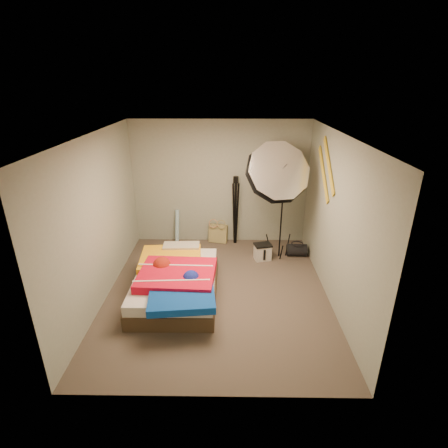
{
  "coord_description": "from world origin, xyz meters",
  "views": [
    {
      "loc": [
        0.18,
        -4.78,
        3.2
      ],
      "look_at": [
        0.1,
        0.6,
        0.95
      ],
      "focal_mm": 28.0,
      "sensor_mm": 36.0,
      "label": 1
    }
  ],
  "objects_px": {
    "wrapping_roll": "(177,226)",
    "camera_case": "(263,252)",
    "bed": "(176,281)",
    "duffel_bag": "(297,250)",
    "photo_umbrella": "(277,174)",
    "camera_tripod": "(236,206)",
    "tote_bag": "(218,233)"
  },
  "relations": [
    {
      "from": "tote_bag",
      "to": "bed",
      "type": "height_order",
      "value": "bed"
    },
    {
      "from": "camera_tripod",
      "to": "duffel_bag",
      "type": "bearing_deg",
      "value": -25.05
    },
    {
      "from": "camera_case",
      "to": "photo_umbrella",
      "type": "distance_m",
      "value": 1.55
    },
    {
      "from": "wrapping_roll",
      "to": "camera_case",
      "type": "bearing_deg",
      "value": -23.97
    },
    {
      "from": "wrapping_roll",
      "to": "photo_umbrella",
      "type": "height_order",
      "value": "photo_umbrella"
    },
    {
      "from": "tote_bag",
      "to": "camera_case",
      "type": "height_order",
      "value": "tote_bag"
    },
    {
      "from": "tote_bag",
      "to": "camera_case",
      "type": "bearing_deg",
      "value": -28.74
    },
    {
      "from": "duffel_bag",
      "to": "camera_tripod",
      "type": "distance_m",
      "value": 1.49
    },
    {
      "from": "tote_bag",
      "to": "wrapping_roll",
      "type": "bearing_deg",
      "value": -167.3
    },
    {
      "from": "tote_bag",
      "to": "photo_umbrella",
      "type": "bearing_deg",
      "value": -24.92
    },
    {
      "from": "camera_case",
      "to": "duffel_bag",
      "type": "bearing_deg",
      "value": -0.22
    },
    {
      "from": "wrapping_roll",
      "to": "photo_umbrella",
      "type": "distance_m",
      "value": 2.45
    },
    {
      "from": "camera_case",
      "to": "camera_tripod",
      "type": "distance_m",
      "value": 1.12
    },
    {
      "from": "bed",
      "to": "tote_bag",
      "type": "bearing_deg",
      "value": 73.35
    },
    {
      "from": "bed",
      "to": "camera_tripod",
      "type": "xyz_separation_m",
      "value": [
        0.95,
        1.95,
        0.56
      ]
    },
    {
      "from": "camera_tripod",
      "to": "wrapping_roll",
      "type": "bearing_deg",
      "value": 178.11
    },
    {
      "from": "camera_tripod",
      "to": "photo_umbrella",
      "type": "bearing_deg",
      "value": -48.13
    },
    {
      "from": "tote_bag",
      "to": "photo_umbrella",
      "type": "relative_size",
      "value": 0.16
    },
    {
      "from": "wrapping_roll",
      "to": "bed",
      "type": "bearing_deg",
      "value": -82.6
    },
    {
      "from": "duffel_bag",
      "to": "bed",
      "type": "height_order",
      "value": "bed"
    },
    {
      "from": "camera_case",
      "to": "bed",
      "type": "distance_m",
      "value": 1.91
    },
    {
      "from": "wrapping_roll",
      "to": "camera_tripod",
      "type": "relative_size",
      "value": 0.48
    },
    {
      "from": "wrapping_roll",
      "to": "camera_case",
      "type": "relative_size",
      "value": 2.37
    },
    {
      "from": "photo_umbrella",
      "to": "camera_case",
      "type": "bearing_deg",
      "value": 168.59
    },
    {
      "from": "tote_bag",
      "to": "camera_case",
      "type": "xyz_separation_m",
      "value": [
        0.87,
        -0.77,
        -0.04
      ]
    },
    {
      "from": "camera_case",
      "to": "photo_umbrella",
      "type": "height_order",
      "value": "photo_umbrella"
    },
    {
      "from": "photo_umbrella",
      "to": "tote_bag",
      "type": "bearing_deg",
      "value": 142.38
    },
    {
      "from": "duffel_bag",
      "to": "bed",
      "type": "xyz_separation_m",
      "value": [
        -2.14,
        -1.4,
        0.15
      ]
    },
    {
      "from": "tote_bag",
      "to": "camera_tripod",
      "type": "relative_size",
      "value": 0.27
    },
    {
      "from": "photo_umbrella",
      "to": "camera_tripod",
      "type": "distance_m",
      "value": 1.34
    },
    {
      "from": "bed",
      "to": "photo_umbrella",
      "type": "relative_size",
      "value": 0.85
    },
    {
      "from": "duffel_bag",
      "to": "camera_tripod",
      "type": "relative_size",
      "value": 0.27
    }
  ]
}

